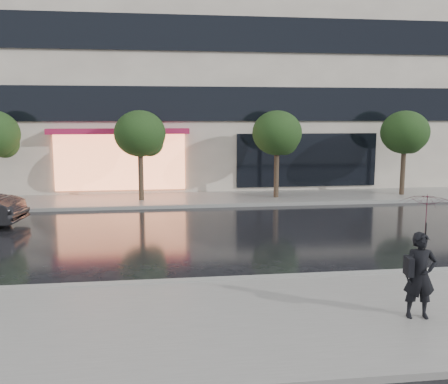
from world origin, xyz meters
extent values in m
plane|color=black|center=(0.00, 0.00, 0.00)|extent=(120.00, 120.00, 0.00)
cube|color=slate|center=(0.00, -3.25, 0.06)|extent=(60.00, 4.50, 0.12)
cube|color=slate|center=(0.00, 10.25, 0.06)|extent=(60.00, 3.50, 0.12)
cube|color=gray|center=(0.00, -1.00, 0.07)|extent=(60.00, 0.25, 0.14)
cube|color=gray|center=(0.00, 8.50, 0.07)|extent=(60.00, 0.25, 0.14)
cube|color=beige|center=(0.00, 18.00, 9.00)|extent=(30.00, 12.00, 18.00)
cube|color=black|center=(0.00, 11.94, 4.30)|extent=(28.00, 0.12, 1.60)
cube|color=black|center=(0.00, 11.94, 7.50)|extent=(28.00, 0.12, 1.60)
cube|color=#FF8C59|center=(-4.00, 11.92, 1.60)|extent=(6.00, 0.10, 2.60)
cube|color=#A91A44|center=(-4.00, 11.59, 3.05)|extent=(6.40, 0.70, 0.25)
cube|color=black|center=(5.00, 11.94, 1.60)|extent=(7.00, 0.10, 2.60)
sphere|color=black|center=(-8.60, 10.20, 2.60)|extent=(1.20, 1.20, 1.20)
cylinder|color=#33261C|center=(-3.00, 10.00, 1.10)|extent=(0.22, 0.22, 2.20)
ellipsoid|color=black|center=(-3.00, 10.00, 3.00)|extent=(2.20, 2.20, 1.98)
sphere|color=black|center=(-2.60, 10.20, 2.60)|extent=(1.20, 1.20, 1.20)
cylinder|color=#33261C|center=(3.00, 10.00, 1.10)|extent=(0.22, 0.22, 2.20)
ellipsoid|color=black|center=(3.00, 10.00, 3.00)|extent=(2.20, 2.20, 1.98)
sphere|color=black|center=(3.40, 10.20, 2.60)|extent=(1.20, 1.20, 1.20)
cylinder|color=#33261C|center=(9.00, 10.00, 1.10)|extent=(0.22, 0.22, 2.20)
ellipsoid|color=black|center=(9.00, 10.00, 3.00)|extent=(2.20, 2.20, 1.98)
sphere|color=black|center=(9.40, 10.20, 2.60)|extent=(1.20, 1.20, 1.20)
imported|color=black|center=(2.41, -3.60, 0.91)|extent=(0.62, 0.46, 1.58)
imported|color=#3C0A18|center=(2.46, -3.61, 1.97)|extent=(1.06, 1.08, 0.86)
cylinder|color=black|center=(2.46, -3.61, 1.49)|extent=(0.02, 0.02, 0.79)
cube|color=black|center=(2.17, -3.62, 1.10)|extent=(0.15, 0.31, 0.34)
camera|label=1|loc=(-2.22, -11.71, 3.76)|focal=40.00mm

